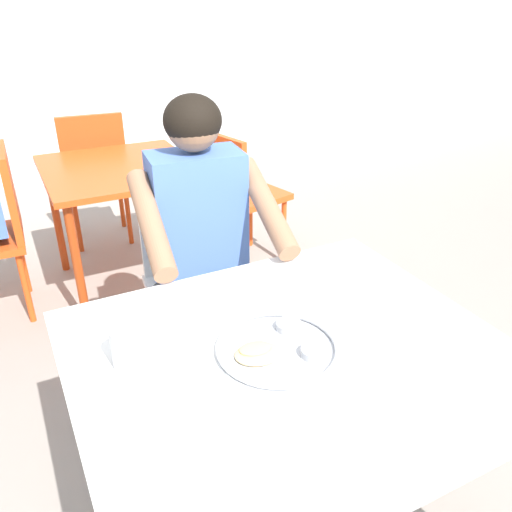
{
  "coord_description": "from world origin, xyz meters",
  "views": [
    {
      "loc": [
        -0.63,
        -0.8,
        1.56
      ],
      "look_at": [
        -0.05,
        0.35,
        0.89
      ],
      "focal_mm": 36.42,
      "sensor_mm": 36.0,
      "label": 1
    }
  ],
  "objects_px": {
    "thali_tray": "(278,347)",
    "chair_red_far": "(95,171)",
    "diner_foreground": "(205,239)",
    "chair_red_right": "(238,190)",
    "chair_foreground": "(193,272)",
    "drinking_cup": "(126,346)",
    "table_foreground": "(291,374)",
    "table_background_red": "(121,182)"
  },
  "relations": [
    {
      "from": "drinking_cup",
      "to": "chair_red_right",
      "type": "height_order",
      "value": "drinking_cup"
    },
    {
      "from": "table_foreground",
      "to": "chair_red_right",
      "type": "bearing_deg",
      "value": 69.14
    },
    {
      "from": "table_foreground",
      "to": "diner_foreground",
      "type": "xyz_separation_m",
      "value": [
        0.05,
        0.72,
        0.07
      ]
    },
    {
      "from": "diner_foreground",
      "to": "chair_red_right",
      "type": "bearing_deg",
      "value": 59.11
    },
    {
      "from": "thali_tray",
      "to": "table_background_red",
      "type": "height_order",
      "value": "thali_tray"
    },
    {
      "from": "thali_tray",
      "to": "chair_foreground",
      "type": "xyz_separation_m",
      "value": [
        0.1,
        0.92,
        -0.27
      ]
    },
    {
      "from": "chair_red_right",
      "to": "chair_foreground",
      "type": "bearing_deg",
      "value": -126.37
    },
    {
      "from": "table_foreground",
      "to": "chair_foreground",
      "type": "distance_m",
      "value": 0.96
    },
    {
      "from": "table_foreground",
      "to": "diner_foreground",
      "type": "distance_m",
      "value": 0.73
    },
    {
      "from": "table_foreground",
      "to": "thali_tray",
      "type": "relative_size",
      "value": 3.46
    },
    {
      "from": "table_foreground",
      "to": "thali_tray",
      "type": "distance_m",
      "value": 0.09
    },
    {
      "from": "table_background_red",
      "to": "chair_red_right",
      "type": "xyz_separation_m",
      "value": [
        0.67,
        -0.07,
        -0.13
      ]
    },
    {
      "from": "thali_tray",
      "to": "chair_red_far",
      "type": "bearing_deg",
      "value": 89.89
    },
    {
      "from": "table_foreground",
      "to": "thali_tray",
      "type": "xyz_separation_m",
      "value": [
        -0.03,
        0.02,
        0.08
      ]
    },
    {
      "from": "diner_foreground",
      "to": "table_background_red",
      "type": "height_order",
      "value": "diner_foreground"
    },
    {
      "from": "drinking_cup",
      "to": "chair_foreground",
      "type": "distance_m",
      "value": 0.97
    },
    {
      "from": "table_foreground",
      "to": "drinking_cup",
      "type": "relative_size",
      "value": 10.1
    },
    {
      "from": "diner_foreground",
      "to": "chair_red_far",
      "type": "xyz_separation_m",
      "value": [
        -0.08,
        1.71,
        -0.22
      ]
    },
    {
      "from": "table_foreground",
      "to": "chair_foreground",
      "type": "bearing_deg",
      "value": 85.63
    },
    {
      "from": "table_foreground",
      "to": "chair_red_right",
      "type": "relative_size",
      "value": 1.29
    },
    {
      "from": "chair_red_right",
      "to": "thali_tray",
      "type": "bearing_deg",
      "value": -111.94
    },
    {
      "from": "table_foreground",
      "to": "chair_red_far",
      "type": "xyz_separation_m",
      "value": [
        -0.03,
        2.44,
        -0.16
      ]
    },
    {
      "from": "chair_foreground",
      "to": "diner_foreground",
      "type": "distance_m",
      "value": 0.33
    },
    {
      "from": "thali_tray",
      "to": "table_background_red",
      "type": "bearing_deg",
      "value": 89.07
    },
    {
      "from": "chair_foreground",
      "to": "chair_red_far",
      "type": "distance_m",
      "value": 1.5
    },
    {
      "from": "drinking_cup",
      "to": "chair_foreground",
      "type": "height_order",
      "value": "drinking_cup"
    },
    {
      "from": "table_foreground",
      "to": "table_background_red",
      "type": "height_order",
      "value": "table_foreground"
    },
    {
      "from": "table_foreground",
      "to": "chair_red_far",
      "type": "bearing_deg",
      "value": 90.62
    },
    {
      "from": "table_foreground",
      "to": "chair_foreground",
      "type": "xyz_separation_m",
      "value": [
        0.07,
        0.94,
        -0.18
      ]
    },
    {
      "from": "drinking_cup",
      "to": "chair_red_right",
      "type": "distance_m",
      "value": 1.94
    },
    {
      "from": "table_foreground",
      "to": "drinking_cup",
      "type": "distance_m",
      "value": 0.42
    },
    {
      "from": "drinking_cup",
      "to": "diner_foreground",
      "type": "distance_m",
      "value": 0.74
    },
    {
      "from": "chair_foreground",
      "to": "chair_red_right",
      "type": "bearing_deg",
      "value": 53.63
    },
    {
      "from": "drinking_cup",
      "to": "chair_red_far",
      "type": "bearing_deg",
      "value": 81.23
    },
    {
      "from": "thali_tray",
      "to": "chair_red_far",
      "type": "distance_m",
      "value": 2.43
    },
    {
      "from": "table_background_red",
      "to": "chair_red_far",
      "type": "height_order",
      "value": "chair_red_far"
    },
    {
      "from": "thali_tray",
      "to": "chair_red_right",
      "type": "xyz_separation_m",
      "value": [
        0.69,
        1.73,
        -0.26
      ]
    },
    {
      "from": "drinking_cup",
      "to": "diner_foreground",
      "type": "relative_size",
      "value": 0.09
    },
    {
      "from": "thali_tray",
      "to": "drinking_cup",
      "type": "relative_size",
      "value": 2.92
    },
    {
      "from": "chair_red_right",
      "to": "chair_red_far",
      "type": "bearing_deg",
      "value": 134.85
    },
    {
      "from": "table_background_red",
      "to": "table_foreground",
      "type": "bearing_deg",
      "value": -89.93
    },
    {
      "from": "chair_red_right",
      "to": "table_foreground",
      "type": "bearing_deg",
      "value": -110.86
    }
  ]
}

